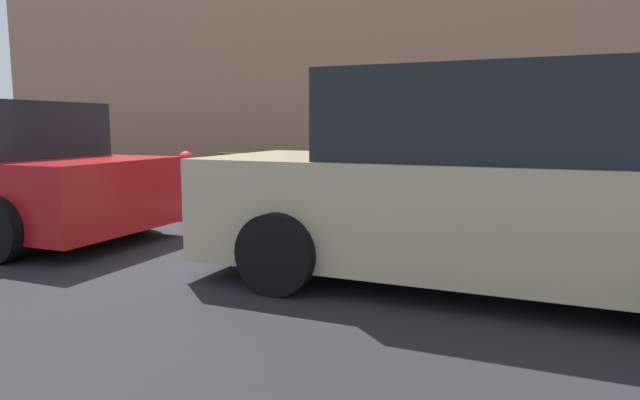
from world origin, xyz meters
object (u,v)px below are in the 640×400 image
(suitcase_red_0, at_px, (442,191))
(suitcase_silver_4, at_px, (302,185))
(suitcase_teal_5, at_px, (266,187))
(parked_car_beige_0, at_px, (488,188))
(suitcase_maroon_1, at_px, (405,194))
(bollard_post, at_px, (150,180))
(suitcase_black_6, at_px, (233,182))
(suitcase_navy_3, at_px, (333,192))
(suitcase_olive_2, at_px, (367,188))
(fire_hydrant, at_px, (186,176))

(suitcase_red_0, relative_size, suitcase_silver_4, 1.37)
(suitcase_teal_5, height_order, parked_car_beige_0, parked_car_beige_0)
(suitcase_maroon_1, height_order, bollard_post, bollard_post)
(suitcase_teal_5, bearing_deg, suitcase_black_6, 3.62)
(suitcase_navy_3, distance_m, parked_car_beige_0, 3.17)
(suitcase_olive_2, distance_m, parked_car_beige_0, 2.87)
(suitcase_silver_4, xyz_separation_m, suitcase_black_6, (1.02, 0.11, 0.02))
(suitcase_olive_2, xyz_separation_m, bollard_post, (3.36, 0.14, -0.01))
(suitcase_black_6, height_order, parked_car_beige_0, parked_car_beige_0)
(parked_car_beige_0, bearing_deg, suitcase_silver_4, -41.48)
(suitcase_olive_2, distance_m, suitcase_silver_4, 0.96)
(suitcase_red_0, relative_size, suitcase_maroon_1, 1.63)
(suitcase_navy_3, xyz_separation_m, suitcase_teal_5, (0.99, 0.02, 0.02))
(suitcase_red_0, relative_size, suitcase_navy_3, 1.25)
(bollard_post, height_order, parked_car_beige_0, parked_car_beige_0)
(suitcase_navy_3, distance_m, suitcase_teal_5, 0.99)
(parked_car_beige_0, bearing_deg, suitcase_navy_3, -46.52)
(suitcase_red_0, height_order, suitcase_maroon_1, suitcase_red_0)
(suitcase_red_0, relative_size, parked_car_beige_0, 0.22)
(suitcase_olive_2, distance_m, suitcase_black_6, 1.98)
(suitcase_red_0, xyz_separation_m, suitcase_silver_4, (1.93, -0.04, -0.00))
(suitcase_black_6, height_order, fire_hydrant, fire_hydrant)
(suitcase_black_6, relative_size, parked_car_beige_0, 0.16)
(suitcase_olive_2, relative_size, parked_car_beige_0, 0.21)
(suitcase_olive_2, bearing_deg, suitcase_silver_4, -3.48)
(suitcase_olive_2, height_order, suitcase_silver_4, suitcase_olive_2)
(suitcase_maroon_1, bearing_deg, suitcase_navy_3, 4.24)
(suitcase_maroon_1, distance_m, suitcase_olive_2, 0.49)
(suitcase_navy_3, bearing_deg, suitcase_red_0, -179.13)
(suitcase_red_0, bearing_deg, bollard_post, 2.00)
(suitcase_olive_2, bearing_deg, fire_hydrant, -0.30)
(parked_car_beige_0, bearing_deg, bollard_post, -23.05)
(suitcase_silver_4, bearing_deg, suitcase_navy_3, 172.60)
(suitcase_maroon_1, distance_m, suitcase_navy_3, 0.95)
(suitcase_silver_4, height_order, parked_car_beige_0, parked_car_beige_0)
(fire_hydrant, bearing_deg, suitcase_maroon_1, -179.13)
(suitcase_maroon_1, height_order, parked_car_beige_0, parked_car_beige_0)
(fire_hydrant, bearing_deg, suitcase_silver_4, -178.67)
(suitcase_maroon_1, height_order, suitcase_black_6, suitcase_black_6)
(suitcase_navy_3, xyz_separation_m, fire_hydrant, (2.35, -0.02, 0.13))
(suitcase_black_6, bearing_deg, suitcase_red_0, -178.62)
(suitcase_red_0, height_order, suitcase_navy_3, suitcase_red_0)
(suitcase_silver_4, bearing_deg, fire_hydrant, 1.33)
(suitcase_teal_5, bearing_deg, suitcase_red_0, -179.11)
(suitcase_olive_2, relative_size, suitcase_teal_5, 1.54)
(fire_hydrant, bearing_deg, suitcase_navy_3, 179.50)
(suitcase_navy_3, xyz_separation_m, parked_car_beige_0, (-2.17, 2.29, 0.38))
(suitcase_maroon_1, xyz_separation_m, fire_hydrant, (3.29, 0.05, 0.12))
(suitcase_red_0, bearing_deg, suitcase_navy_3, 0.87)
(suitcase_maroon_1, relative_size, suitcase_black_6, 0.80)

